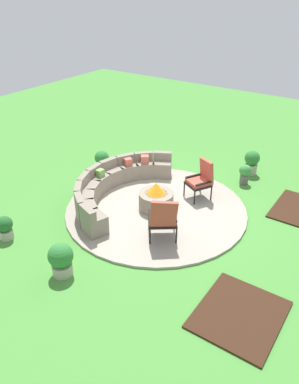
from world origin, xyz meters
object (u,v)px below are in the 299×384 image
potted_plant_1 (102,161)px  potted_plant_3 (245,173)px  lounge_chair_front_left (163,218)px  lounge_chair_front_right (201,179)px  curved_stone_bench (113,185)px  potted_plant_2 (5,227)px  potted_plant_0 (252,161)px  potted_plant_4 (61,259)px  fire_pit (156,198)px

potted_plant_1 → potted_plant_3: 4.15m
lounge_chair_front_left → lounge_chair_front_right: (2.09, 0.16, -0.00)m
potted_plant_3 → curved_stone_bench: bearing=135.5°
potted_plant_2 → potted_plant_3: size_ratio=0.97×
curved_stone_bench → potted_plant_0: (3.35, -2.52, 0.06)m
potted_plant_0 → potted_plant_2: size_ratio=1.30×
potted_plant_3 → potted_plant_0: bearing=6.4°
potted_plant_0 → potted_plant_3: potted_plant_0 is taller
lounge_chair_front_left → potted_plant_1: size_ratio=1.56×
curved_stone_bench → potted_plant_2: curved_stone_bench is taller
potted_plant_2 → potted_plant_4: 1.89m
curved_stone_bench → lounge_chair_front_left: lounge_chair_front_left is taller
fire_pit → curved_stone_bench: 1.31m
potted_plant_0 → curved_stone_bench: bearing=143.0°
fire_pit → potted_plant_0: 3.48m
lounge_chair_front_left → potted_plant_0: bearing=48.2°
fire_pit → lounge_chair_front_right: lounge_chair_front_right is taller
potted_plant_2 → potted_plant_3: potted_plant_3 is taller
lounge_chair_front_right → potted_plant_4: 4.21m
potted_plant_2 → potted_plant_3: bearing=-31.9°
lounge_chair_front_left → curved_stone_bench: bearing=120.5°
lounge_chair_front_right → potted_plant_1: lounge_chair_front_right is taller
curved_stone_bench → potted_plant_2: size_ratio=6.73×
curved_stone_bench → potted_plant_0: curved_stone_bench is taller
potted_plant_4 → lounge_chair_front_right: bearing=-12.1°
lounge_chair_front_right → potted_plant_2: bearing=83.9°
fire_pit → lounge_chair_front_left: (-0.99, -0.83, 0.28)m
lounge_chair_front_left → potted_plant_0: 4.27m
potted_plant_3 → potted_plant_1: bearing=114.5°
potted_plant_2 → potted_plant_4: bearing=-93.7°
fire_pit → potted_plant_4: fire_pit is taller
fire_pit → potted_plant_1: fire_pit is taller
potted_plant_0 → potted_plant_1: potted_plant_0 is taller
potted_plant_1 → potted_plant_3: potted_plant_1 is taller
lounge_chair_front_left → potted_plant_2: (-1.90, 2.93, -0.30)m
lounge_chair_front_left → potted_plant_1: lounge_chair_front_left is taller
fire_pit → potted_plant_4: bearing=175.9°
curved_stone_bench → fire_pit: bearing=-86.2°
potted_plant_0 → potted_plant_3: size_ratio=1.26×
potted_plant_3 → lounge_chair_front_right: bearing=156.9°
fire_pit → lounge_chair_front_left: size_ratio=0.80×
curved_stone_bench → potted_plant_2: 2.92m
lounge_chair_front_right → potted_plant_0: 2.24m
fire_pit → lounge_chair_front_left: lounge_chair_front_left is taller
potted_plant_1 → potted_plant_0: bearing=-56.8°
lounge_chair_front_right → potted_plant_2: size_ratio=1.86×
fire_pit → potted_plant_3: fire_pit is taller
lounge_chair_front_left → potted_plant_4: (-2.03, 1.04, -0.24)m
lounge_chair_front_right → potted_plant_1: 3.17m
lounge_chair_front_right → potted_plant_0: lounge_chair_front_right is taller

